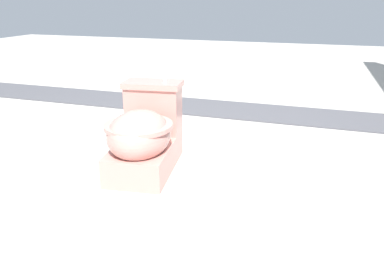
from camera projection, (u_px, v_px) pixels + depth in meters
ground_plane at (179, 162)px, 2.41m from camera, size 14.00×14.00×0.00m
gravel_strip at (277, 114)px, 3.40m from camera, size 0.56×8.00×0.01m
toilet at (144, 136)px, 2.25m from camera, size 0.67×0.45×0.52m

